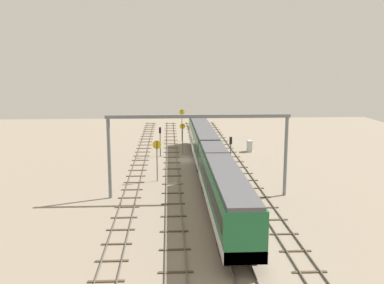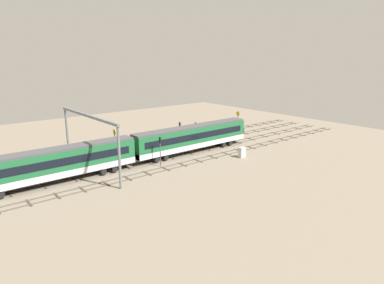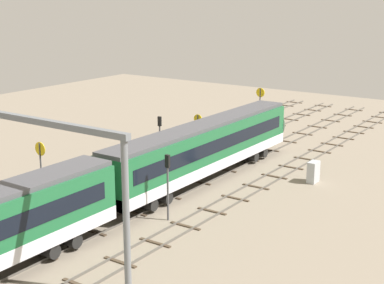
{
  "view_description": "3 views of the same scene",
  "coord_description": "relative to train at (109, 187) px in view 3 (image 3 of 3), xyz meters",
  "views": [
    {
      "loc": [
        -62.25,
        2.65,
        14.11
      ],
      "look_at": [
        4.14,
        -0.91,
        1.9
      ],
      "focal_mm": 41.02,
      "sensor_mm": 36.0,
      "label": 1
    },
    {
      "loc": [
        -37.7,
        -48.81,
        17.27
      ],
      "look_at": [
        0.93,
        -2.12,
        1.92
      ],
      "focal_mm": 32.31,
      "sensor_mm": 36.0,
      "label": 2
    },
    {
      "loc": [
        -38.32,
        -28.02,
        15.34
      ],
      "look_at": [
        1.94,
        -0.28,
        2.82
      ],
      "focal_mm": 54.15,
      "sensor_mm": 36.0,
      "label": 3
    }
  ],
  "objects": [
    {
      "name": "track_with_train",
      "position": [
        10.85,
        0.0,
        -2.59
      ],
      "size": [
        80.11,
        2.4,
        0.16
      ],
      "color": "#59544C",
      "rests_on": "ground"
    },
    {
      "name": "relay_cabinet",
      "position": [
        16.39,
        -7.87,
        -1.76
      ],
      "size": [
        1.24,
        0.7,
        1.8
      ],
      "color": "#B2B7BC",
      "rests_on": "ground"
    },
    {
      "name": "ground_plane",
      "position": [
        10.85,
        2.27,
        -2.66
      ],
      "size": [
        96.11,
        96.11,
        0.0
      ],
      "primitive_type": "plane",
      "color": "gray"
    },
    {
      "name": "track_near_foreground",
      "position": [
        10.85,
        -4.55,
        -2.59
      ],
      "size": [
        80.11,
        2.4,
        0.16
      ],
      "color": "#59544C",
      "rests_on": "ground"
    },
    {
      "name": "signal_light_trackside_departure",
      "position": [
        13.7,
        6.24,
        0.25
      ],
      "size": [
        0.31,
        0.32,
        4.43
      ],
      "color": "#4C4C51",
      "rests_on": "ground"
    },
    {
      "name": "overhead_gantry",
      "position": [
        -6.73,
        1.86,
        3.96
      ],
      "size": [
        0.4,
        19.12,
        8.75
      ],
      "color": "slate",
      "rests_on": "ground"
    },
    {
      "name": "track_second_far",
      "position": [
        10.85,
        9.09,
        -2.59
      ],
      "size": [
        80.11,
        2.4,
        0.16
      ],
      "color": "#59544C",
      "rests_on": "ground"
    },
    {
      "name": "speed_sign_near_foreground",
      "position": [
        26.33,
        2.57,
        1.09
      ],
      "size": [
        0.14,
        0.98,
        5.75
      ],
      "color": "#4C4C51",
      "rests_on": "ground"
    },
    {
      "name": "speed_sign_far_trackside",
      "position": [
        14.91,
        2.82,
        0.44
      ],
      "size": [
        0.14,
        0.85,
        4.82
      ],
      "color": "#4C4C51",
      "rests_on": "ground"
    },
    {
      "name": "track_middle",
      "position": [
        10.85,
        4.55,
        -2.59
      ],
      "size": [
        80.11,
        2.4,
        0.16
      ],
      "color": "#59544C",
      "rests_on": "ground"
    },
    {
      "name": "train",
      "position": [
        0.0,
        0.0,
        0.0
      ],
      "size": [
        50.4,
        3.24,
        4.8
      ],
      "color": "#1E6638",
      "rests_on": "ground"
    },
    {
      "name": "signal_light_trackside_approach",
      "position": [
        2.76,
        -2.89,
        0.44
      ],
      "size": [
        0.31,
        0.32,
        4.75
      ],
      "color": "#4C4C51",
      "rests_on": "ground"
    },
    {
      "name": "speed_sign_mid_trackside",
      "position": [
        -0.35,
        6.36,
        0.65
      ],
      "size": [
        0.14,
        1.02,
        4.95
      ],
      "color": "#4C4C51",
      "rests_on": "ground"
    }
  ]
}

